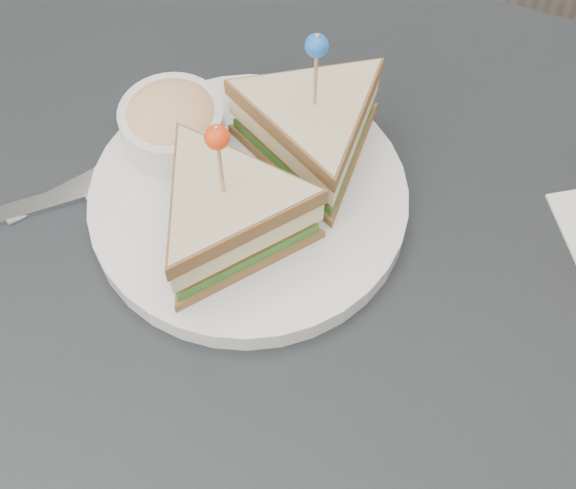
% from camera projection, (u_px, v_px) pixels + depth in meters
% --- Properties ---
extents(table, '(0.80, 0.80, 0.75)m').
position_uv_depth(table, '(274.00, 323.00, 0.72)').
color(table, black).
rests_on(table, ground).
extents(plate_meal, '(0.36, 0.36, 0.16)m').
position_uv_depth(plate_meal, '(256.00, 173.00, 0.66)').
color(plate_meal, white).
rests_on(plate_meal, table).
extents(cutlery_fork, '(0.12, 0.17, 0.01)m').
position_uv_depth(cutlery_fork, '(112.00, 166.00, 0.72)').
color(cutlery_fork, silver).
rests_on(cutlery_fork, table).
extents(cutlery_knife, '(0.18, 0.17, 0.01)m').
position_uv_depth(cutlery_knife, '(95.00, 187.00, 0.70)').
color(cutlery_knife, silver).
rests_on(cutlery_knife, table).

